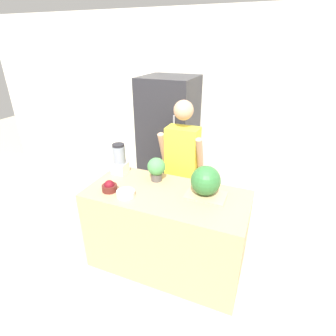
{
  "coord_description": "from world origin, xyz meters",
  "views": [
    {
      "loc": [
        0.82,
        -1.61,
        2.2
      ],
      "look_at": [
        0.0,
        0.4,
        1.14
      ],
      "focal_mm": 28.0,
      "sensor_mm": 36.0,
      "label": 1
    }
  ],
  "objects_px": {
    "blender": "(119,160)",
    "bowl_cherries": "(109,187)",
    "watermelon": "(206,181)",
    "bowl_cream": "(126,193)",
    "refrigerator": "(169,142)",
    "potted_plant": "(156,168)",
    "person": "(182,169)"
  },
  "relations": [
    {
      "from": "blender",
      "to": "bowl_cherries",
      "type": "bearing_deg",
      "value": -73.85
    },
    {
      "from": "watermelon",
      "to": "bowl_cream",
      "type": "xyz_separation_m",
      "value": [
        -0.68,
        -0.3,
        -0.12
      ]
    },
    {
      "from": "refrigerator",
      "to": "bowl_cherries",
      "type": "relative_size",
      "value": 12.29
    },
    {
      "from": "watermelon",
      "to": "blender",
      "type": "distance_m",
      "value": 0.98
    },
    {
      "from": "blender",
      "to": "potted_plant",
      "type": "relative_size",
      "value": 1.35
    },
    {
      "from": "bowl_cherries",
      "to": "bowl_cream",
      "type": "bearing_deg",
      "value": -7.62
    },
    {
      "from": "bowl_cream",
      "to": "bowl_cherries",
      "type": "bearing_deg",
      "value": 172.38
    },
    {
      "from": "bowl_cream",
      "to": "potted_plant",
      "type": "height_order",
      "value": "potted_plant"
    },
    {
      "from": "watermelon",
      "to": "bowl_cherries",
      "type": "xyz_separation_m",
      "value": [
        -0.87,
        -0.28,
        -0.11
      ]
    },
    {
      "from": "watermelon",
      "to": "potted_plant",
      "type": "xyz_separation_m",
      "value": [
        -0.54,
        0.09,
        -0.01
      ]
    },
    {
      "from": "bowl_cream",
      "to": "potted_plant",
      "type": "relative_size",
      "value": 0.68
    },
    {
      "from": "bowl_cream",
      "to": "potted_plant",
      "type": "distance_m",
      "value": 0.43
    },
    {
      "from": "watermelon",
      "to": "bowl_cherries",
      "type": "relative_size",
      "value": 1.91
    },
    {
      "from": "refrigerator",
      "to": "blender",
      "type": "height_order",
      "value": "refrigerator"
    },
    {
      "from": "bowl_cherries",
      "to": "bowl_cream",
      "type": "distance_m",
      "value": 0.2
    },
    {
      "from": "refrigerator",
      "to": "watermelon",
      "type": "xyz_separation_m",
      "value": [
        0.85,
        -1.19,
        0.15
      ]
    },
    {
      "from": "watermelon",
      "to": "person",
      "type": "bearing_deg",
      "value": 128.41
    },
    {
      "from": "person",
      "to": "watermelon",
      "type": "bearing_deg",
      "value": -51.59
    },
    {
      "from": "refrigerator",
      "to": "bowl_cream",
      "type": "bearing_deg",
      "value": -83.56
    },
    {
      "from": "bowl_cherries",
      "to": "person",
      "type": "bearing_deg",
      "value": 59.7
    },
    {
      "from": "refrigerator",
      "to": "bowl_cream",
      "type": "relative_size",
      "value": 10.49
    },
    {
      "from": "bowl_cherries",
      "to": "potted_plant",
      "type": "bearing_deg",
      "value": 47.88
    },
    {
      "from": "potted_plant",
      "to": "watermelon",
      "type": "bearing_deg",
      "value": -9.58
    },
    {
      "from": "refrigerator",
      "to": "bowl_cream",
      "type": "xyz_separation_m",
      "value": [
        0.17,
        -1.49,
        0.03
      ]
    },
    {
      "from": "blender",
      "to": "potted_plant",
      "type": "xyz_separation_m",
      "value": [
        0.44,
        -0.01,
        -0.02
      ]
    },
    {
      "from": "watermelon",
      "to": "potted_plant",
      "type": "distance_m",
      "value": 0.55
    },
    {
      "from": "blender",
      "to": "refrigerator",
      "type": "bearing_deg",
      "value": 83.1
    },
    {
      "from": "bowl_cherries",
      "to": "watermelon",
      "type": "bearing_deg",
      "value": 17.52
    },
    {
      "from": "watermelon",
      "to": "blender",
      "type": "relative_size",
      "value": 0.83
    },
    {
      "from": "watermelon",
      "to": "bowl_cream",
      "type": "distance_m",
      "value": 0.75
    },
    {
      "from": "watermelon",
      "to": "potted_plant",
      "type": "height_order",
      "value": "watermelon"
    },
    {
      "from": "refrigerator",
      "to": "bowl_cherries",
      "type": "distance_m",
      "value": 1.47
    }
  ]
}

